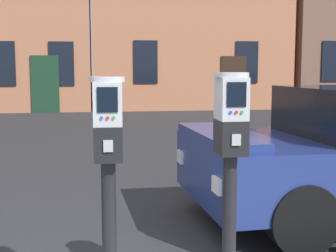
# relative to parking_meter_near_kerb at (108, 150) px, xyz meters

# --- Properties ---
(parking_meter_near_kerb) EXTENTS (0.22, 0.25, 1.43)m
(parking_meter_near_kerb) POSITION_rel_parking_meter_near_kerb_xyz_m (0.00, 0.00, 0.00)
(parking_meter_near_kerb) COLOR black
(parking_meter_near_kerb) RESTS_ON sidewalk_slab
(parking_meter_twin_adjacent) EXTENTS (0.22, 0.25, 1.45)m
(parking_meter_twin_adjacent) POSITION_rel_parking_meter_near_kerb_xyz_m (0.77, 0.00, 0.02)
(parking_meter_twin_adjacent) COLOR black
(parking_meter_twin_adjacent) RESTS_ON sidewalk_slab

